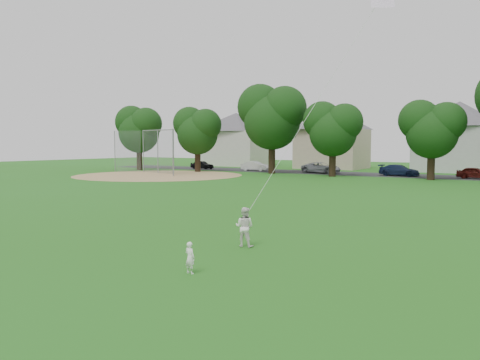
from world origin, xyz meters
The scene contains 9 objects.
ground centered at (0.00, 0.00, 0.00)m, with size 160.00×160.00×0.00m, color #236316.
street centered at (0.00, 42.00, 0.01)m, with size 90.00×7.00×0.01m, color #2D2D30.
dirt_infield centered at (-26.00, 28.00, 0.01)m, with size 18.00×18.00×0.02m, color #9E7F51.
toddler centered at (1.32, -0.03, 0.42)m, with size 0.30×0.20×0.83m, color white.
older_boy centered at (0.77, 3.42, 0.65)m, with size 0.63×0.49×1.30m, color white.
kite centered at (2.45, 4.99, 4.57)m, with size 2.21×2.00×8.60m.
baseball_backstop centered at (-28.96, 30.37, 2.49)m, with size 11.16×3.84×4.98m.
tree_row centered at (2.35, 36.05, 6.06)m, with size 82.03×9.41×10.51m.
house_row centered at (-1.52, 52.00, 4.92)m, with size 77.65×14.07×9.94m.
Camera 1 is at (8.89, -9.21, 3.32)m, focal length 35.00 mm.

